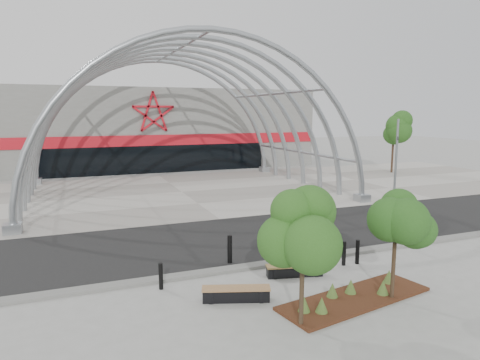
{
  "coord_description": "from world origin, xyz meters",
  "views": [
    {
      "loc": [
        -7.15,
        -14.18,
        5.71
      ],
      "look_at": [
        0.0,
        4.0,
        2.6
      ],
      "focal_mm": 32.0,
      "sensor_mm": 36.0,
      "label": 1
    }
  ],
  "objects_px": {
    "street_tree_0": "(303,226)",
    "bench_1": "(295,270)",
    "signal_pole": "(396,158)",
    "bench_0": "(236,294)",
    "bollard_2": "(321,249)",
    "street_tree_1": "(396,219)"
  },
  "relations": [
    {
      "from": "bench_1",
      "to": "bollard_2",
      "type": "distance_m",
      "value": 1.99
    },
    {
      "from": "bollard_2",
      "to": "bench_1",
      "type": "bearing_deg",
      "value": -149.83
    },
    {
      "from": "signal_pole",
      "to": "street_tree_0",
      "type": "relative_size",
      "value": 1.36
    },
    {
      "from": "signal_pole",
      "to": "street_tree_1",
      "type": "bearing_deg",
      "value": -131.28
    },
    {
      "from": "bench_0",
      "to": "bollard_2",
      "type": "distance_m",
      "value": 4.82
    },
    {
      "from": "signal_pole",
      "to": "bench_0",
      "type": "relative_size",
      "value": 2.49
    },
    {
      "from": "street_tree_1",
      "to": "bench_1",
      "type": "height_order",
      "value": "street_tree_1"
    },
    {
      "from": "signal_pole",
      "to": "bench_1",
      "type": "relative_size",
      "value": 2.56
    },
    {
      "from": "signal_pole",
      "to": "bench_0",
      "type": "distance_m",
      "value": 18.61
    },
    {
      "from": "signal_pole",
      "to": "bench_1",
      "type": "xyz_separation_m",
      "value": [
        -12.53,
        -9.38,
        -2.55
      ]
    },
    {
      "from": "street_tree_1",
      "to": "bench_0",
      "type": "relative_size",
      "value": 1.68
    },
    {
      "from": "street_tree_1",
      "to": "bench_0",
      "type": "xyz_separation_m",
      "value": [
        -4.47,
        1.7,
        -2.35
      ]
    },
    {
      "from": "bench_1",
      "to": "bollard_2",
      "type": "height_order",
      "value": "bollard_2"
    },
    {
      "from": "street_tree_0",
      "to": "bollard_2",
      "type": "relative_size",
      "value": 3.97
    },
    {
      "from": "street_tree_1",
      "to": "bench_0",
      "type": "distance_m",
      "value": 5.32
    },
    {
      "from": "street_tree_0",
      "to": "bench_1",
      "type": "relative_size",
      "value": 1.88
    },
    {
      "from": "bench_1",
      "to": "bollard_2",
      "type": "relative_size",
      "value": 2.11
    },
    {
      "from": "signal_pole",
      "to": "bench_1",
      "type": "bearing_deg",
      "value": -143.2
    },
    {
      "from": "bench_1",
      "to": "bollard_2",
      "type": "bearing_deg",
      "value": 30.17
    },
    {
      "from": "signal_pole",
      "to": "street_tree_0",
      "type": "distance_m",
      "value": 18.94
    },
    {
      "from": "street_tree_1",
      "to": "bollard_2",
      "type": "relative_size",
      "value": 3.64
    },
    {
      "from": "street_tree_1",
      "to": "bollard_2",
      "type": "xyz_separation_m",
      "value": [
        -0.13,
        3.8,
        -2.07
      ]
    }
  ]
}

